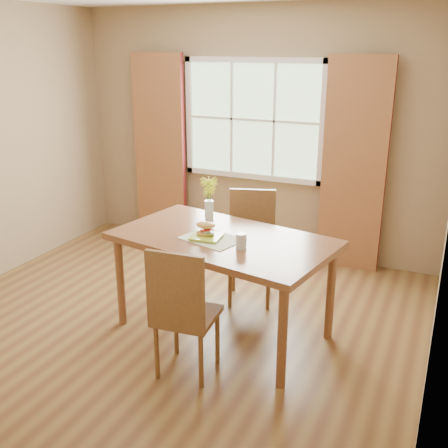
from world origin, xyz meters
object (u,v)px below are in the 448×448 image
dining_table (223,247)px  water_glass (241,241)px  croissant_sandwich (206,229)px  chair_far (251,240)px  chair_near (182,308)px  flower_vase (209,195)px

dining_table → water_glass: size_ratio=15.52×
croissant_sandwich → water_glass: croissant_sandwich is taller
croissant_sandwich → dining_table: bearing=24.5°
water_glass → chair_far: bearing=106.3°
chair_far → dining_table: bearing=-105.7°
chair_near → dining_table: bearing=85.4°
croissant_sandwich → flower_vase: size_ratio=0.44×
chair_near → flower_vase: size_ratio=2.59×
dining_table → chair_far: 0.73m
dining_table → flower_vase: (-0.26, 0.29, 0.33)m
croissant_sandwich → water_glass: size_ratio=1.42×
dining_table → chair_near: (0.01, -0.71, -0.20)m
dining_table → water_glass: water_glass is taller
water_glass → flower_vase: bearing=136.3°
flower_vase → dining_table: bearing=-48.5°
croissant_sandwich → flower_vase: 0.43m
water_glass → flower_vase: flower_vase is taller
chair_far → water_glass: (0.26, -0.88, 0.34)m
chair_near → croissant_sandwich: size_ratio=5.86×
chair_near → croissant_sandwich: bearing=95.7°
chair_far → croissant_sandwich: size_ratio=5.99×
chair_far → croissant_sandwich: (-0.09, -0.78, 0.35)m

